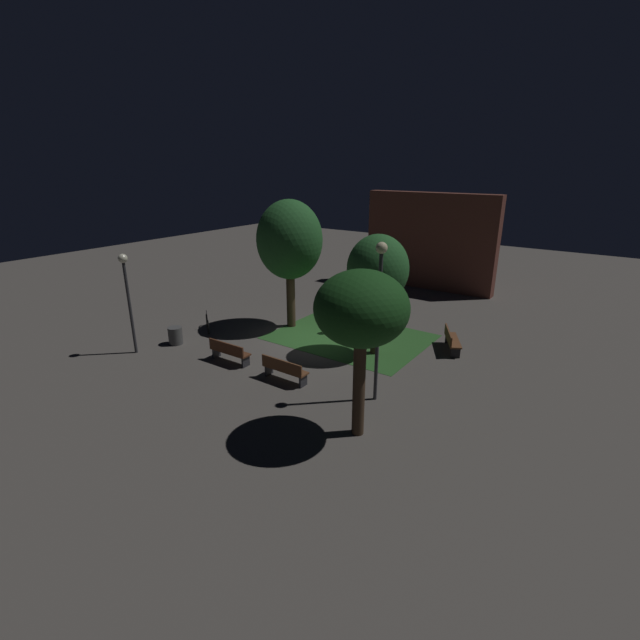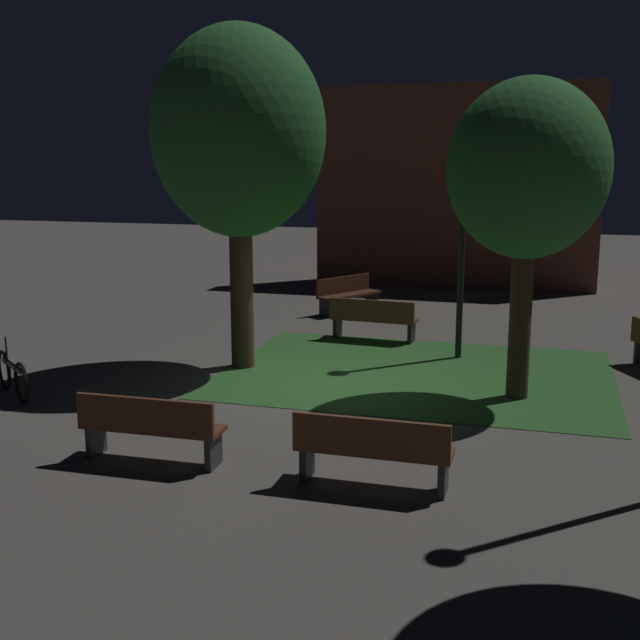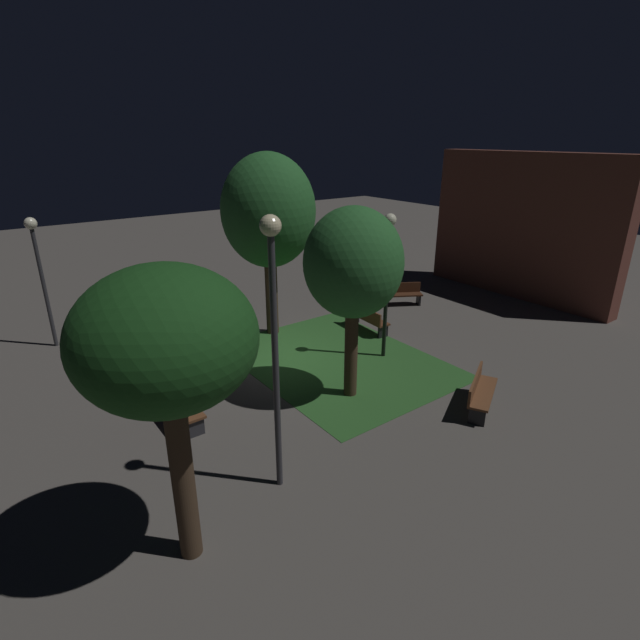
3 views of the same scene
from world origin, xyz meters
TOP-DOWN VIEW (x-y plane):
  - ground_plane at (0.00, 0.00)m, footprint 60.00×60.00m
  - grass_lawn at (1.06, 1.21)m, footprint 6.69×5.12m
  - bench_near_trees at (-1.40, -3.89)m, footprint 1.81×0.51m
  - bench_back_row at (1.40, -3.89)m, footprint 1.80×0.49m
  - bench_by_lamp at (-1.50, 6.41)m, footprint 1.32×1.80m
  - bench_lawn_edge at (-0.22, 3.54)m, footprint 1.83×0.60m
  - tree_left_canopy at (2.83, 0.22)m, footprint 2.42×2.42m
  - tree_near_wall at (-2.03, 0.82)m, footprint 3.02×3.02m
  - lamp_post_plaza_east at (1.65, 2.56)m, footprint 0.36×0.36m
  - bicycle at (-4.85, -1.93)m, footprint 1.33×1.05m
  - building_wall_backdrop at (0.48, 11.35)m, footprint 8.14×0.80m

SIDE VIEW (x-z plane):
  - ground_plane at x=0.00m, z-range 0.00..0.00m
  - grass_lawn at x=1.06m, z-range 0.00..0.01m
  - bicycle at x=-4.85m, z-range -0.12..0.81m
  - bench_near_trees at x=-1.40m, z-range 0.04..0.92m
  - bench_back_row at x=1.40m, z-range 0.04..0.92m
  - bench_by_lamp at x=-1.50m, z-range 0.04..0.92m
  - bench_lawn_edge at x=-0.22m, z-range 0.04..0.92m
  - building_wall_backdrop at x=0.48m, z-range 0.00..5.81m
  - lamp_post_plaza_east at x=1.65m, z-range 0.80..5.18m
  - tree_left_canopy at x=2.83m, z-range 1.06..5.97m
  - tree_near_wall at x=-2.03m, z-range 1.14..7.10m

